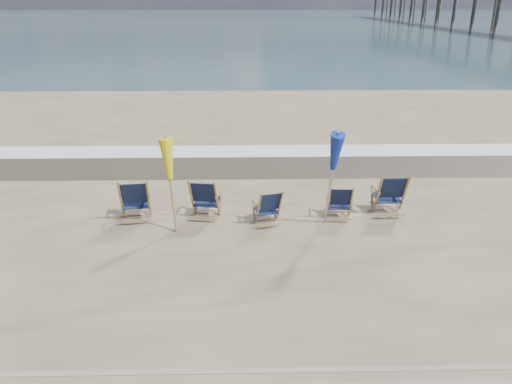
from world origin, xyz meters
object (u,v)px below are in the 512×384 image
umbrella_yellow (170,164)px  fishing_pier (492,0)px  beach_chair_0 (149,200)px  beach_chair_1 (217,200)px  beach_chair_4 (404,195)px  umbrella_blue (332,149)px  beach_chair_3 (351,203)px  beach_chair_2 (280,207)px

umbrella_yellow → fishing_pier: (39.78, 71.77, 3.14)m
beach_chair_0 → beach_chair_1: size_ratio=1.04×
beach_chair_4 → umbrella_blue: size_ratio=0.46×
beach_chair_3 → beach_chair_4: (1.26, 0.22, 0.10)m
umbrella_yellow → fishing_pier: size_ratio=0.01×
beach_chair_0 → beach_chair_2: 2.93m
beach_chair_1 → beach_chair_2: 1.43m
beach_chair_4 → umbrella_yellow: size_ratio=0.53×
beach_chair_2 → beach_chair_0: bearing=-20.7°
beach_chair_0 → umbrella_yellow: size_ratio=0.53×
beach_chair_1 → umbrella_blue: umbrella_blue is taller
beach_chair_2 → umbrella_blue: size_ratio=0.37×
beach_chair_2 → beach_chair_3: bearing=170.0°
beach_chair_0 → beach_chair_3: size_ratio=1.21×
beach_chair_4 → beach_chair_0: bearing=0.2°
beach_chair_4 → beach_chair_2: bearing=6.4°
umbrella_yellow → beach_chair_0: bearing=141.6°
beach_chair_1 → beach_chair_3: size_ratio=1.16×
beach_chair_4 → beach_chair_1: bearing=0.5°
fishing_pier → umbrella_yellow: bearing=-119.0°
beach_chair_4 → umbrella_blue: umbrella_blue is taller
umbrella_yellow → fishing_pier: bearing=61.0°
beach_chair_2 → beach_chair_4: size_ratio=0.81×
umbrella_blue → beach_chair_1: bearing=168.1°
umbrella_blue → fishing_pier: size_ratio=0.02×
beach_chair_4 → umbrella_yellow: 5.31m
beach_chair_4 → umbrella_blue: bearing=18.3°
beach_chair_1 → umbrella_yellow: umbrella_yellow is taller
beach_chair_2 → fishing_pier: (37.47, 71.52, 4.21)m
beach_chair_4 → fishing_pier: bearing=-117.4°
beach_chair_1 → umbrella_yellow: 1.44m
beach_chair_3 → umbrella_blue: (-0.57, -0.44, 1.39)m
beach_chair_1 → fishing_pier: bearing=-110.0°
beach_chair_0 → beach_chair_4: (5.78, 0.17, 0.01)m
beach_chair_2 → umbrella_blue: umbrella_blue is taller
beach_chair_0 → beach_chair_4: 5.79m
beach_chair_3 → umbrella_blue: size_ratio=0.37×
beach_chair_3 → fishing_pier: bearing=-113.3°
beach_chair_2 → fishing_pier: bearing=-133.9°
beach_chair_1 → beach_chair_3: bearing=-172.8°
umbrella_blue → fishing_pier: (36.43, 71.78, 2.81)m
beach_chair_2 → umbrella_blue: bearing=149.6°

